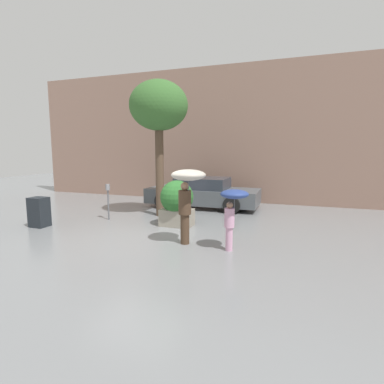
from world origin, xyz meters
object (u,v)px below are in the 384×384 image
Objects in this scene: planter_box at (177,202)px; street_tree at (159,108)px; parking_meter at (108,194)px; newspaper_box at (39,212)px; person_adult at (187,188)px; person_child at (233,204)px; parked_car_near at (203,193)px.

street_tree is (-1.12, 1.15, 2.98)m from planter_box.
newspaper_box is (-1.44, -1.49, -0.42)m from parking_meter.
person_adult is 1.55× the size of parking_meter.
person_adult is 1.30× the size of person_child.
newspaper_box is at bearing -151.46° from person_adult.
newspaper_box is at bearing -136.68° from street_tree.
parked_car_near is 5.00× the size of newspaper_box.
planter_box is at bearing 0.04° from parking_meter.
planter_box is 1.18× the size of parking_meter.
person_adult reaches higher than parked_car_near.
person_child is at bearing -39.72° from planter_box.
parked_car_near is (-1.12, 4.86, -0.84)m from person_adult.
newspaper_box is at bearing -134.02° from parking_meter.
person_adult reaches higher than newspaper_box.
person_adult is (0.95, -1.65, 0.66)m from planter_box.
parking_meter is 1.33× the size of newspaper_box.
person_adult reaches higher than planter_box.
parked_car_near is at bearing 65.41° from street_tree.
parked_car_near is 3.89m from street_tree.
person_adult is at bearing -166.81° from parked_car_near.
street_tree is at bearing 134.15° from planter_box.
planter_box is 0.31× the size of parked_car_near.
parking_meter is at bearing 144.59° from parked_car_near.
planter_box is 2.48m from parking_meter.
street_tree is 3.90× the size of parking_meter.
newspaper_box is (-4.86, 0.16, -0.96)m from person_adult.
newspaper_box is (-3.74, -4.70, -0.12)m from parked_car_near.
planter_box is 2.01m from person_adult.
person_child is 5.05m from street_tree.
person_child is (1.14, -0.09, -0.31)m from person_adult.
person_adult is at bearing -60.09° from planter_box.
person_child is at bearing -42.00° from street_tree.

